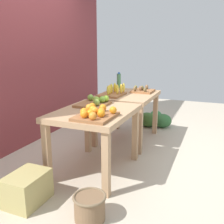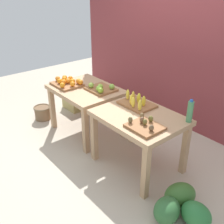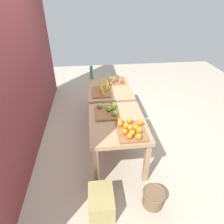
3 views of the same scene
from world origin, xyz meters
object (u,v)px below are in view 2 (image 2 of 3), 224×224
wicker_basket (43,112)px  kiwi_bin (144,125)px  display_table_right (139,123)px  water_bottle (190,111)px  orange_bin (67,82)px  display_table_left (86,95)px  watermelon_pile (181,206)px  banana_crate (136,103)px  cardboard_produce_box (75,101)px  apple_bin (101,88)px

wicker_basket → kiwi_bin: bearing=4.8°
display_table_right → water_bottle: water_bottle is taller
display_table_right → orange_bin: (-1.39, -0.14, 0.15)m
display_table_left → watermelon_pile: 2.07m
display_table_left → banana_crate: bearing=9.5°
water_bottle → cardboard_produce_box: size_ratio=0.68×
banana_crate → wicker_basket: (-1.74, -0.50, -0.65)m
orange_bin → water_bottle: bearing=13.9°
display_table_left → kiwi_bin: kiwi_bin is taller
kiwi_bin → wicker_basket: bearing=-175.2°
watermelon_pile → kiwi_bin: bearing=172.9°
orange_bin → wicker_basket: (-0.56, -0.21, -0.65)m
kiwi_bin → display_table_right: bearing=145.6°
kiwi_bin → water_bottle: water_bottle is taller
wicker_basket → water_bottle: bearing=15.5°
apple_bin → orange_bin: bearing=-153.3°
display_table_right → cardboard_produce_box: size_ratio=2.60×
banana_crate → water_bottle: (0.68, 0.17, 0.09)m
kiwi_bin → water_bottle: 0.54m
orange_bin → wicker_basket: 0.89m
display_table_right → watermelon_pile: bearing=-15.6°
apple_bin → kiwi_bin: bearing=-13.6°
cardboard_produce_box → display_table_left: bearing=-19.8°
water_bottle → orange_bin: bearing=-166.1°
display_table_right → orange_bin: bearing=-174.2°
display_table_right → watermelon_pile: 1.03m
display_table_left → watermelon_pile: bearing=-7.0°
water_bottle → wicker_basket: bearing=-164.5°
display_table_right → cardboard_produce_box: (-1.95, 0.30, -0.48)m
display_table_right → banana_crate: bearing=144.2°
display_table_left → water_bottle: 1.64m
display_table_left → water_bottle: water_bottle is taller
banana_crate → watermelon_pile: banana_crate is taller
banana_crate → wicker_basket: 1.93m
banana_crate → kiwi_bin: bearing=-35.1°
banana_crate → wicker_basket: size_ratio=1.54×
display_table_right → wicker_basket: size_ratio=3.65×
wicker_basket → apple_bin: bearing=23.5°
watermelon_pile → wicker_basket: (-2.83, -0.11, -0.01)m
water_bottle → cardboard_produce_box: (-2.42, -0.02, -0.72)m
display_table_left → display_table_right: bearing=0.0°
display_table_left → orange_bin: orange_bin is taller
banana_crate → orange_bin: bearing=-166.1°
wicker_basket → banana_crate: bearing=16.1°
apple_bin → cardboard_produce_box: size_ratio=1.00×
watermelon_pile → wicker_basket: watermelon_pile is taller
orange_bin → cardboard_produce_box: size_ratio=1.12×
display_table_right → orange_bin: 1.41m
cardboard_produce_box → wicker_basket: bearing=-89.8°
water_bottle → wicker_basket: size_ratio=0.95×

